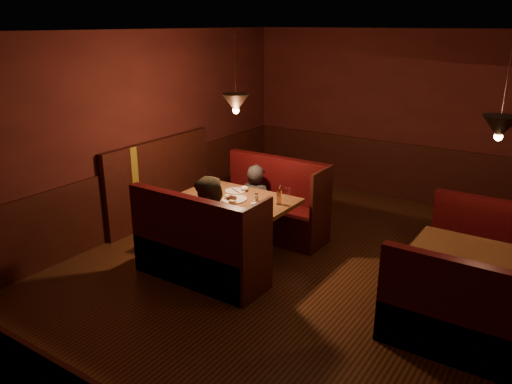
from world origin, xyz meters
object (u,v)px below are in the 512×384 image
Objects in this scene: second_table at (477,270)px; diner_a at (256,189)px; diner_b at (212,215)px; main_bench_far at (273,211)px; main_table at (238,211)px; second_bench_far at (491,261)px; main_bench_near at (198,254)px; second_bench_near at (460,325)px.

second_table is 3.17m from diner_a.
diner_b is at bearing -164.35° from second_table.
main_bench_far is at bearing -146.47° from diner_a.
main_table is 3.13m from second_bench_far.
main_table is 0.91× the size of main_bench_far.
main_bench_near is 1.04× the size of diner_b.
main_bench_near is at bearing -148.33° from second_bench_far.
second_bench_far is (0.03, 0.79, -0.22)m from second_table.
diner_a is 1.36m from diner_b.
main_bench_far is 1.04× the size of diner_b.
second_bench_far is (2.95, 1.82, -0.03)m from main_bench_near.
main_bench_far reaches higher than main_table.
diner_b is at bearing -83.69° from main_table.
diner_b is (0.07, -0.64, 0.18)m from main_table.
main_bench_far is 1.00× the size of main_bench_near.
second_table is 0.82m from second_bench_far.
main_table reaches higher than second_bench_near.
main_table is at bearing 85.44° from diner_b.
diner_b is (-2.90, -1.59, 0.47)m from second_bench_far.
second_bench_near is at bearing 151.27° from diner_a.
main_table is 3.05m from second_bench_near.
second_table is (2.94, 0.17, -0.08)m from main_table.
main_bench_far and main_bench_near have the same top height.
main_bench_far is at bearing 153.31° from second_bench_near.
main_bench_far is 3.01m from second_table.
main_table is at bearing 168.18° from second_bench_near.
second_table is at bearing 92.20° from second_bench_near.
diner_a reaches higher than main_bench_far.
main_table is 1.07× the size of diner_a.
second_bench_far and second_bench_near have the same top height.
diner_b is at bearing -179.70° from second_bench_near.
main_bench_far is 1.15× the size of second_bench_near.
second_bench_far is 1.02× the size of diner_a.
diner_b is at bearing -88.01° from main_bench_far.
diner_b reaches higher than main_bench_near.
main_table is at bearing -176.75° from second_table.
second_bench_far is (2.95, 0.09, -0.03)m from main_bench_far.
main_table is 0.91m from main_bench_near.
main_bench_near is at bearing -88.78° from main_table.
main_bench_far is 1.73m from main_bench_near.
second_bench_near is at bearing -26.69° from main_bench_far.
main_bench_near reaches higher than second_bench_near.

